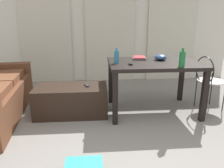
% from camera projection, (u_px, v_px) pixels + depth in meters
% --- Properties ---
extents(ground_plane, '(8.68, 8.68, 0.00)m').
position_uv_depth(ground_plane, '(121.00, 120.00, 3.08)').
color(ground_plane, gray).
extents(wall_back, '(5.47, 0.10, 2.40)m').
position_uv_depth(wall_back, '(110.00, 27.00, 4.84)').
color(wall_back, silver).
rests_on(wall_back, ground).
extents(curtains, '(3.89, 0.03, 2.11)m').
position_uv_depth(curtains, '(110.00, 34.00, 4.80)').
color(curtains, beige).
rests_on(curtains, ground).
extents(coffee_table, '(1.05, 0.56, 0.43)m').
position_uv_depth(coffee_table, '(72.00, 100.00, 3.24)').
color(coffee_table, black).
rests_on(coffee_table, ground).
extents(craft_table, '(1.32, 0.92, 0.77)m').
position_uv_depth(craft_table, '(154.00, 68.00, 3.22)').
color(craft_table, black).
rests_on(craft_table, ground).
extents(wire_chair, '(0.42, 0.44, 0.85)m').
position_uv_depth(wire_chair, '(208.00, 77.00, 3.31)').
color(wire_chair, silver).
rests_on(wire_chair, ground).
extents(bottle_near, '(0.07, 0.07, 0.22)m').
position_uv_depth(bottle_near, '(117.00, 57.00, 3.06)').
color(bottle_near, teal).
rests_on(bottle_near, craft_table).
extents(bottle_far, '(0.08, 0.08, 0.25)m').
position_uv_depth(bottle_far, '(182.00, 59.00, 2.80)').
color(bottle_far, '#195B2D').
rests_on(bottle_far, craft_table).
extents(bowl, '(0.19, 0.19, 0.09)m').
position_uv_depth(bowl, '(161.00, 57.00, 3.31)').
color(bowl, '#2D4C7A').
rests_on(bowl, craft_table).
extents(book_stack, '(0.24, 0.26, 0.04)m').
position_uv_depth(book_stack, '(139.00, 58.00, 3.41)').
color(book_stack, '#4C4C51').
rests_on(book_stack, craft_table).
extents(tv_remote_on_table, '(0.08, 0.16, 0.02)m').
position_uv_depth(tv_remote_on_table, '(131.00, 63.00, 3.02)').
color(tv_remote_on_table, black).
rests_on(tv_remote_on_table, craft_table).
extents(scissors, '(0.08, 0.12, 0.00)m').
position_uv_depth(scissors, '(181.00, 59.00, 3.38)').
color(scissors, '#9EA0A5').
rests_on(scissors, craft_table).
extents(tv_remote_primary, '(0.08, 0.15, 0.02)m').
position_uv_depth(tv_remote_primary, '(87.00, 85.00, 3.21)').
color(tv_remote_primary, '#232326').
rests_on(tv_remote_primary, coffee_table).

